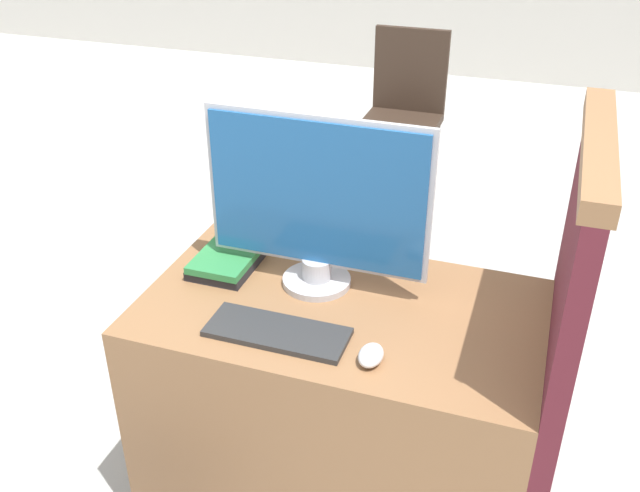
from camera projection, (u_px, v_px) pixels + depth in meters
name	position (u px, v px, depth m)	size (l,w,h in m)	color
desk	(339.00, 408.00, 2.17)	(1.11, 0.66, 0.75)	#8C603D
carrel_divider	(553.00, 367.00, 1.88)	(0.07, 0.71, 1.32)	#5B1E28
monitor	(317.00, 203.00, 1.95)	(0.64, 0.20, 0.51)	#B7B7BC
keyboard	(277.00, 332.00, 1.86)	(0.37, 0.15, 0.02)	#2D2D2D
mouse	(371.00, 355.00, 1.76)	(0.06, 0.09, 0.04)	silver
book_stack	(230.00, 257.00, 2.16)	(0.17, 0.28, 0.05)	#232328
far_chair	(404.00, 105.00, 4.23)	(0.44, 0.44, 0.94)	#38281E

